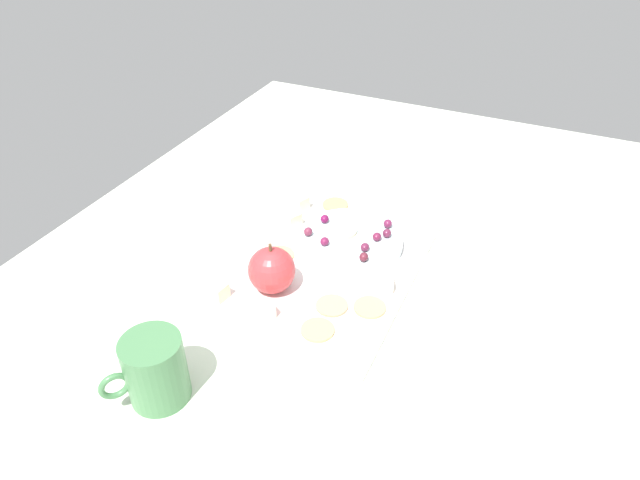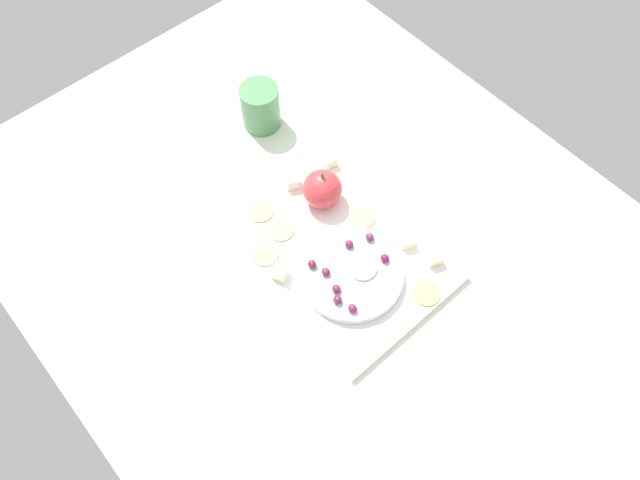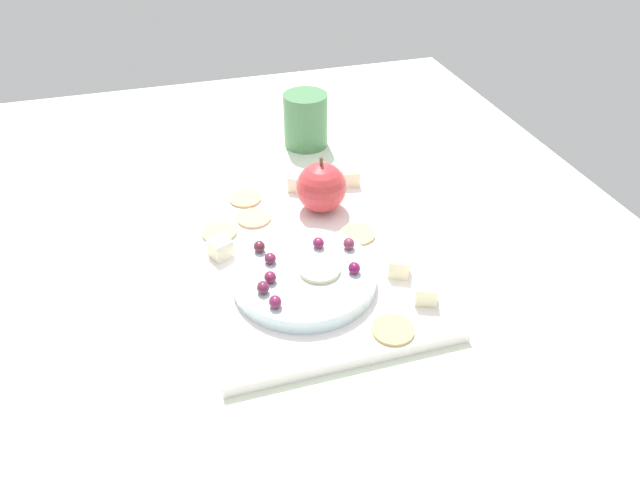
# 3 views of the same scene
# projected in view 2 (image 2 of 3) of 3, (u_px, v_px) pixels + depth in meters

# --- Properties ---
(table) EXTENTS (1.41, 1.00, 0.04)m
(table) POSITION_uv_depth(u_px,v_px,m) (348.00, 270.00, 1.11)
(table) COLOR silver
(table) RESTS_ON ground
(platter) EXTENTS (0.40, 0.28, 0.02)m
(platter) POSITION_uv_depth(u_px,v_px,m) (333.00, 251.00, 1.10)
(platter) COLOR white
(platter) RESTS_ON table
(serving_dish) EXTENTS (0.18, 0.18, 0.02)m
(serving_dish) POSITION_uv_depth(u_px,v_px,m) (352.00, 274.00, 1.05)
(serving_dish) COLOR silver
(serving_dish) RESTS_ON platter
(apple_whole) EXTENTS (0.07, 0.07, 0.07)m
(apple_whole) POSITION_uv_depth(u_px,v_px,m) (322.00, 189.00, 1.11)
(apple_whole) COLOR #C8373B
(apple_whole) RESTS_ON platter
(apple_stem) EXTENTS (0.01, 0.01, 0.01)m
(apple_stem) POSITION_uv_depth(u_px,v_px,m) (322.00, 175.00, 1.07)
(apple_stem) COLOR brown
(apple_stem) RESTS_ON apple_whole
(cheese_cube_0) EXTENTS (0.03, 0.03, 0.03)m
(cheese_cube_0) POSITION_uv_depth(u_px,v_px,m) (407.00, 240.00, 1.08)
(cheese_cube_0) COLOR #F9ECBF
(cheese_cube_0) RESTS_ON platter
(cheese_cube_1) EXTENTS (0.03, 0.03, 0.03)m
(cheese_cube_1) POSITION_uv_depth(u_px,v_px,m) (292.00, 181.00, 1.15)
(cheese_cube_1) COLOR #F8EEC9
(cheese_cube_1) RESTS_ON platter
(cheese_cube_2) EXTENTS (0.03, 0.03, 0.03)m
(cheese_cube_2) POSITION_uv_depth(u_px,v_px,m) (280.00, 272.00, 1.05)
(cheese_cube_2) COLOR beige
(cheese_cube_2) RESTS_ON platter
(cheese_cube_3) EXTENTS (0.03, 0.03, 0.03)m
(cheese_cube_3) POSITION_uv_depth(u_px,v_px,m) (434.00, 257.00, 1.07)
(cheese_cube_3) COLOR #F4F1C0
(cheese_cube_3) RESTS_ON platter
(cheese_cube_4) EXTENTS (0.03, 0.03, 0.03)m
(cheese_cube_4) POSITION_uv_depth(u_px,v_px,m) (329.00, 160.00, 1.17)
(cheese_cube_4) COLOR #F8EEBF
(cheese_cube_4) RESTS_ON platter
(cracker_0) EXTENTS (0.05, 0.05, 0.00)m
(cracker_0) POSITION_uv_depth(u_px,v_px,m) (362.00, 217.00, 1.12)
(cracker_0) COLOR tan
(cracker_0) RESTS_ON platter
(cracker_1) EXTENTS (0.05, 0.05, 0.00)m
(cracker_1) POSITION_uv_depth(u_px,v_px,m) (426.00, 293.00, 1.04)
(cracker_1) COLOR tan
(cracker_1) RESTS_ON platter
(cracker_2) EXTENTS (0.05, 0.05, 0.00)m
(cracker_2) POSITION_uv_depth(u_px,v_px,m) (265.00, 254.00, 1.08)
(cracker_2) COLOR tan
(cracker_2) RESTS_ON platter
(cracker_3) EXTENTS (0.05, 0.05, 0.00)m
(cracker_3) POSITION_uv_depth(u_px,v_px,m) (261.00, 211.00, 1.13)
(cracker_3) COLOR tan
(cracker_3) RESTS_ON platter
(cracker_4) EXTENTS (0.05, 0.05, 0.00)m
(cracker_4) POSITION_uv_depth(u_px,v_px,m) (281.00, 230.00, 1.11)
(cracker_4) COLOR tan
(cracker_4) RESTS_ON platter
(grape_0) EXTENTS (0.02, 0.01, 0.01)m
(grape_0) POSITION_uv_depth(u_px,v_px,m) (369.00, 237.00, 1.07)
(grape_0) COLOR maroon
(grape_0) RESTS_ON serving_dish
(grape_1) EXTENTS (0.02, 0.01, 0.01)m
(grape_1) POSITION_uv_depth(u_px,v_px,m) (336.00, 289.00, 1.02)
(grape_1) COLOR maroon
(grape_1) RESTS_ON serving_dish
(grape_2) EXTENTS (0.02, 0.01, 0.01)m
(grape_2) POSITION_uv_depth(u_px,v_px,m) (338.00, 300.00, 1.01)
(grape_2) COLOR #60213B
(grape_2) RESTS_ON serving_dish
(grape_3) EXTENTS (0.02, 0.01, 0.01)m
(grape_3) POSITION_uv_depth(u_px,v_px,m) (349.00, 244.00, 1.06)
(grape_3) COLOR maroon
(grape_3) RESTS_ON serving_dish
(grape_4) EXTENTS (0.02, 0.01, 0.01)m
(grape_4) POSITION_uv_depth(u_px,v_px,m) (385.00, 258.00, 1.05)
(grape_4) COLOR maroon
(grape_4) RESTS_ON serving_dish
(grape_5) EXTENTS (0.02, 0.01, 0.01)m
(grape_5) POSITION_uv_depth(u_px,v_px,m) (327.00, 274.00, 1.04)
(grape_5) COLOR #621F3C
(grape_5) RESTS_ON serving_dish
(grape_6) EXTENTS (0.02, 0.01, 0.01)m
(grape_6) POSITION_uv_depth(u_px,v_px,m) (312.00, 264.00, 1.04)
(grape_6) COLOR maroon
(grape_6) RESTS_ON serving_dish
(grape_7) EXTENTS (0.02, 0.01, 0.01)m
(grape_7) POSITION_uv_depth(u_px,v_px,m) (353.00, 308.00, 1.00)
(grape_7) COLOR maroon
(grape_7) RESTS_ON serving_dish
(apple_slice_0) EXTENTS (0.05, 0.05, 0.01)m
(apple_slice_0) POSITION_uv_depth(u_px,v_px,m) (362.00, 268.00, 1.05)
(apple_slice_0) COLOR beige
(apple_slice_0) RESTS_ON serving_dish
(cup) EXTENTS (0.10, 0.08, 0.10)m
(cup) POSITION_uv_depth(u_px,v_px,m) (260.00, 106.00, 1.21)
(cup) COLOR #467B4C
(cup) RESTS_ON table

